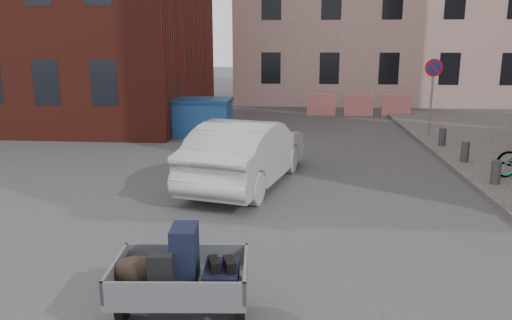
{
  "coord_description": "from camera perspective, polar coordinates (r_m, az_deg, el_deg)",
  "views": [
    {
      "loc": [
        1.39,
        -8.16,
        3.33
      ],
      "look_at": [
        0.61,
        1.19,
        1.1
      ],
      "focal_mm": 35.0,
      "sensor_mm": 36.0,
      "label": 1
    }
  ],
  "objects": [
    {
      "name": "ground",
      "position": [
        8.92,
        -4.62,
        -8.59
      ],
      "size": [
        120.0,
        120.0,
        0.0
      ],
      "primitive_type": "plane",
      "color": "#38383A",
      "rests_on": "ground"
    },
    {
      "name": "silver_car",
      "position": [
        11.8,
        -1.04,
        0.9
      ],
      "size": [
        2.76,
        5.01,
        1.56
      ],
      "primitive_type": "imported",
      "rotation": [
        0.0,
        0.0,
        2.9
      ],
      "color": "#A9ACB0",
      "rests_on": "ground"
    },
    {
      "name": "barriers",
      "position": [
        23.5,
        11.63,
        6.18
      ],
      "size": [
        4.7,
        0.18,
        1.0
      ],
      "color": "red",
      "rests_on": "ground"
    },
    {
      "name": "trailer",
      "position": [
        6.2,
        -8.72,
        -12.83
      ],
      "size": [
        1.68,
        1.86,
        1.2
      ],
      "rotation": [
        0.0,
        0.0,
        0.08
      ],
      "color": "black",
      "rests_on": "ground"
    },
    {
      "name": "no_parking_sign",
      "position": [
        18.29,
        19.55,
        8.48
      ],
      "size": [
        0.6,
        0.09,
        2.65
      ],
      "color": "gray",
      "rests_on": "sidewalk"
    },
    {
      "name": "dumpster",
      "position": [
        18.44,
        -7.75,
        4.94
      ],
      "size": [
        3.18,
        1.68,
        1.32
      ],
      "rotation": [
        0.0,
        0.0,
        -0.01
      ],
      "color": "#205298",
      "rests_on": "ground"
    },
    {
      "name": "bollards",
      "position": [
        12.79,
        25.73,
        -1.25
      ],
      "size": [
        0.22,
        9.02,
        0.55
      ],
      "color": "#3A3A3D",
      "rests_on": "sidewalk"
    }
  ]
}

